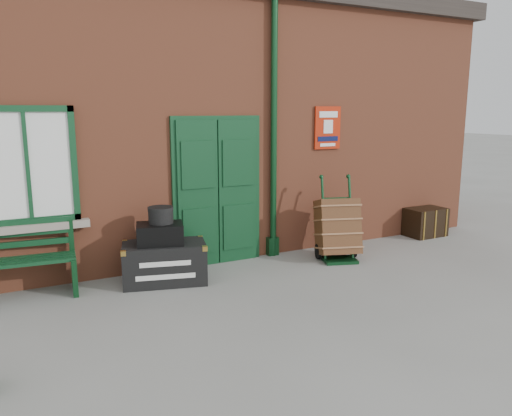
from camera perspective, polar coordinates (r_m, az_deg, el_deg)
ground at (r=6.75m, az=2.98°, el=-9.19°), size 80.00×80.00×0.00m
station_building at (r=9.51m, az=-7.64°, el=9.96°), size 10.30×4.30×4.36m
bench at (r=7.00m, az=-26.62°, el=-5.28°), size 1.66×0.64×1.01m
houdini_trunk at (r=7.01m, az=-10.41°, el=-6.18°), size 1.23×0.87×0.56m
strongbox at (r=6.88m, az=-10.93°, el=-2.90°), size 0.70×0.58×0.28m
hatbox at (r=6.86m, az=-10.83°, el=-0.79°), size 0.41×0.41×0.22m
suitcase_back at (r=7.28m, az=-10.43°, el=-5.07°), size 0.30×0.48×0.67m
suitcase_front at (r=7.31m, az=-8.98°, el=-5.31°), size 0.35×0.43×0.58m
porter_trolley at (r=8.00m, az=9.29°, el=-2.29°), size 0.81×0.84×1.30m
dark_trunk at (r=9.94m, az=18.79°, el=-1.52°), size 0.74×0.49×0.53m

